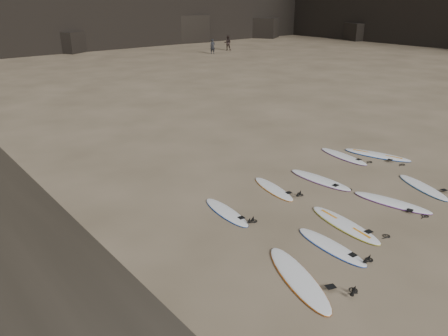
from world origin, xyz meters
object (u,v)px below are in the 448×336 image
object	(u,v)px
surfboard_4	(423,187)
person_b	(228,43)
surfboard_0	(298,278)
surfboard_1	(331,246)
surfboard_3	(392,202)
surfboard_2	(345,224)
surfboard_9	(377,155)
surfboard_7	(320,180)
surfboard_5	(226,212)
person_a	(213,47)
surfboard_8	(343,156)
surfboard_6	(273,189)

from	to	relation	value
surfboard_4	person_b	bearing A→B (deg)	81.93
surfboard_0	surfboard_1	distance (m)	1.79
surfboard_3	surfboard_4	bearing A→B (deg)	-12.62
surfboard_2	surfboard_9	world-z (taller)	surfboard_9
surfboard_1	surfboard_7	world-z (taller)	surfboard_7
surfboard_5	person_a	bearing A→B (deg)	59.46
surfboard_3	surfboard_8	distance (m)	4.34
surfboard_5	surfboard_6	world-z (taller)	same
surfboard_2	person_b	size ratio (longest dim) A/B	1.54
surfboard_4	surfboard_7	distance (m)	3.54
surfboard_1	surfboard_9	size ratio (longest dim) A/B	0.85
surfboard_7	person_b	distance (m)	39.19
surfboard_7	person_a	xyz separation A→B (m)	(18.96, 30.69, 0.76)
surfboard_3	person_a	distance (m)	38.22
surfboard_9	person_a	distance (m)	34.04
surfboard_3	surfboard_5	world-z (taller)	surfboard_3
surfboard_8	person_b	size ratio (longest dim) A/B	1.43
surfboard_3	person_a	size ratio (longest dim) A/B	1.57
surfboard_0	person_b	xyz separation A→B (m)	(27.44, 35.64, 0.80)
surfboard_3	surfboard_8	bearing A→B (deg)	45.37
surfboard_0	surfboard_4	distance (m)	7.39
surfboard_0	surfboard_9	world-z (taller)	surfboard_0
surfboard_7	surfboard_4	bearing A→B (deg)	-52.68
surfboard_6	surfboard_3	bearing A→B (deg)	-43.33
surfboard_3	person_b	distance (m)	41.23
surfboard_0	surfboard_7	bearing A→B (deg)	55.21
surfboard_5	surfboard_9	bearing A→B (deg)	6.36
surfboard_1	surfboard_3	size ratio (longest dim) A/B	0.92
surfboard_9	person_b	distance (m)	36.94
surfboard_5	surfboard_6	xyz separation A→B (m)	(2.37, 0.30, -0.00)
person_a	surfboard_0	bearing A→B (deg)	-102.79
surfboard_7	surfboard_8	distance (m)	2.87
surfboard_3	surfboard_4	distance (m)	1.94
surfboard_2	surfboard_4	bearing A→B (deg)	7.37
surfboard_3	surfboard_9	bearing A→B (deg)	26.74
surfboard_7	person_a	size ratio (longest dim) A/B	1.61
surfboard_5	person_a	world-z (taller)	person_a
surfboard_0	person_a	size ratio (longest dim) A/B	1.74
surfboard_3	surfboard_5	distance (m)	5.41
surfboard_0	surfboard_3	distance (m)	5.47
surfboard_9	surfboard_7	bearing A→B (deg)	164.91
surfboard_1	surfboard_8	xyz separation A→B (m)	(6.02, 4.05, 0.00)
surfboard_0	surfboard_9	xyz separation A→B (m)	(8.99, 3.65, -0.00)
surfboard_4	person_b	distance (m)	40.25
surfboard_4	surfboard_6	xyz separation A→B (m)	(-4.15, 3.23, -0.00)
surfboard_9	person_b	world-z (taller)	person_b
surfboard_0	person_b	distance (m)	44.99
surfboard_5	surfboard_4	bearing A→B (deg)	-17.45
surfboard_5	surfboard_2	bearing A→B (deg)	-45.43
surfboard_6	person_a	world-z (taller)	person_a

